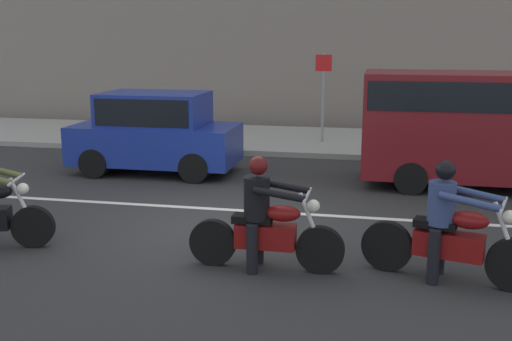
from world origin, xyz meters
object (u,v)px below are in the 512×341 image
parked_van_maroon (493,122)px  street_sign_post (323,89)px  motorcycle_with_rider_denim_blue (449,232)px  parked_hatchback_cobalt_blue (155,132)px  motorcycle_with_rider_black_leather (265,224)px

parked_van_maroon → street_sign_post: street_sign_post is taller
motorcycle_with_rider_denim_blue → parked_hatchback_cobalt_blue: 7.78m
motorcycle_with_rider_denim_blue → street_sign_post: (-2.50, 9.18, 0.96)m
motorcycle_with_rider_denim_blue → street_sign_post: street_sign_post is taller
motorcycle_with_rider_denim_blue → street_sign_post: 9.56m
motorcycle_with_rider_denim_blue → parked_hatchback_cobalt_blue: parked_hatchback_cobalt_blue is taller
motorcycle_with_rider_denim_blue → street_sign_post: size_ratio=0.91×
street_sign_post → motorcycle_with_rider_black_leather: bearing=-88.9°
motorcycle_with_rider_black_leather → motorcycle_with_rider_denim_blue: (2.33, 0.08, 0.01)m
motorcycle_with_rider_black_leather → parked_hatchback_cobalt_blue: (-3.50, 5.23, 0.30)m
motorcycle_with_rider_black_leather → street_sign_post: size_ratio=0.87×
parked_van_maroon → parked_hatchback_cobalt_blue: bearing=-179.6°
parked_hatchback_cobalt_blue → street_sign_post: bearing=50.5°
parked_hatchback_cobalt_blue → motorcycle_with_rider_black_leather: bearing=-56.2°
motorcycle_with_rider_black_leather → street_sign_post: street_sign_post is taller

